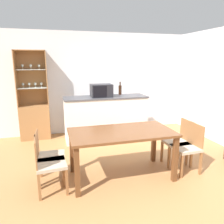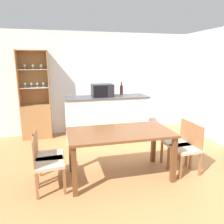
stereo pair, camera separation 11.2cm
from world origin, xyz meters
name	(u,v)px [view 1 (the left image)]	position (x,y,z in m)	size (l,w,h in m)	color
ground_plane	(125,179)	(0.00, 0.00, 0.00)	(18.00, 18.00, 0.00)	#B27A47
wall_back	(93,83)	(0.00, 2.63, 1.27)	(6.80, 0.06, 2.55)	silver
kitchen_counter	(106,118)	(0.17, 1.91, 0.52)	(1.95, 0.61, 1.03)	white
display_cabinet	(35,114)	(-1.46, 2.41, 0.59)	(0.68, 0.40, 2.08)	#A37042
dining_table	(122,137)	(-0.03, 0.10, 0.67)	(1.62, 0.85, 0.77)	brown
dining_chair_side_left_far	(48,156)	(-1.15, 0.23, 0.42)	(0.42, 0.42, 0.82)	#C1B299
dining_chair_side_left_near	(48,164)	(-1.15, -0.03, 0.42)	(0.43, 0.43, 0.82)	#C1B299
dining_chair_side_right_far	(179,142)	(1.10, 0.23, 0.42)	(0.42, 0.42, 0.82)	#C1B299
dining_chair_side_right_near	(187,147)	(1.10, -0.02, 0.42)	(0.42, 0.42, 0.82)	#C1B299
microwave	(101,91)	(0.06, 1.87, 1.18)	(0.48, 0.35, 0.29)	#232328
wine_bottle	(120,90)	(0.58, 2.10, 1.15)	(0.08, 0.08, 0.31)	black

